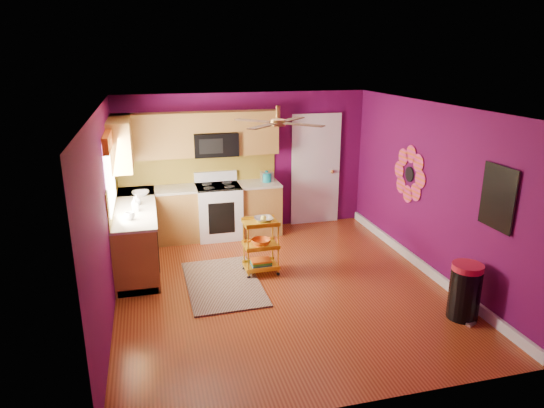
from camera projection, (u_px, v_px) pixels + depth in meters
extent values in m
plane|color=maroon|center=(281.00, 286.00, 6.85)|extent=(5.00, 5.00, 0.00)
cube|color=#570A44|center=(245.00, 163.00, 8.79)|extent=(4.50, 0.04, 2.50)
cube|color=#570A44|center=(359.00, 285.00, 4.17)|extent=(4.50, 0.04, 2.50)
cube|color=#570A44|center=(105.00, 215.00, 5.94)|extent=(0.04, 5.00, 2.50)
cube|color=#570A44|center=(431.00, 191.00, 7.01)|extent=(0.04, 5.00, 2.50)
cube|color=silver|center=(282.00, 107.00, 6.10)|extent=(4.50, 5.00, 0.04)
cube|color=white|center=(422.00, 265.00, 7.36)|extent=(0.05, 4.90, 0.14)
cube|color=olive|center=(137.00, 236.00, 7.50)|extent=(0.60, 2.30, 0.90)
cube|color=olive|center=(202.00, 213.00, 8.55)|extent=(2.80, 0.60, 0.90)
cube|color=beige|center=(134.00, 207.00, 7.36)|extent=(0.63, 2.30, 0.04)
cube|color=beige|center=(201.00, 188.00, 8.41)|extent=(2.80, 0.63, 0.04)
cube|color=black|center=(139.00, 259.00, 7.62)|extent=(0.54, 2.30, 0.10)
cube|color=black|center=(203.00, 234.00, 8.67)|extent=(2.80, 0.54, 0.10)
cube|color=white|center=(219.00, 212.00, 8.59)|extent=(0.76, 0.66, 0.92)
cube|color=black|center=(218.00, 187.00, 8.45)|extent=(0.76, 0.62, 0.03)
cube|color=white|center=(215.00, 176.00, 8.68)|extent=(0.76, 0.06, 0.18)
cube|color=black|center=(222.00, 218.00, 8.29)|extent=(0.45, 0.02, 0.55)
cube|color=olive|center=(153.00, 136.00, 8.09)|extent=(1.32, 0.33, 0.75)
cube|color=olive|center=(257.00, 132.00, 8.51)|extent=(0.72, 0.33, 0.75)
cube|color=olive|center=(214.00, 122.00, 8.27)|extent=(0.76, 0.33, 0.34)
cube|color=olive|center=(121.00, 142.00, 7.52)|extent=(0.33, 1.30, 0.75)
cube|color=black|center=(215.00, 144.00, 8.35)|extent=(0.76, 0.38, 0.40)
cube|color=olive|center=(198.00, 168.00, 8.59)|extent=(2.80, 0.01, 0.51)
cube|color=olive|center=(113.00, 191.00, 7.21)|extent=(0.01, 2.30, 0.51)
cube|color=white|center=(110.00, 172.00, 6.83)|extent=(0.03, 1.20, 1.00)
cube|color=#CD5612|center=(109.00, 139.00, 6.70)|extent=(0.08, 1.35, 0.22)
cube|color=white|center=(315.00, 171.00, 9.15)|extent=(0.85, 0.04, 2.05)
cube|color=white|center=(316.00, 171.00, 9.13)|extent=(0.95, 0.02, 2.15)
sphere|color=#BF8C3F|center=(332.00, 172.00, 9.19)|extent=(0.07, 0.07, 0.07)
cylinder|color=black|center=(409.00, 174.00, 7.53)|extent=(0.01, 0.24, 0.24)
cube|color=teal|center=(499.00, 198.00, 5.62)|extent=(0.03, 0.52, 0.72)
cube|color=black|center=(498.00, 198.00, 5.62)|extent=(0.01, 0.56, 0.76)
cylinder|color=#BF8C3F|center=(278.00, 112.00, 6.31)|extent=(0.06, 0.06, 0.16)
cylinder|color=#BF8C3F|center=(278.00, 123.00, 6.36)|extent=(0.20, 0.20, 0.08)
cube|color=#4C2D19|center=(292.00, 119.00, 6.67)|extent=(0.47, 0.47, 0.01)
cube|color=#4C2D19|center=(254.00, 121.00, 6.54)|extent=(0.47, 0.47, 0.01)
cube|color=#4C2D19|center=(263.00, 126.00, 6.04)|extent=(0.47, 0.47, 0.01)
cube|color=#4C2D19|center=(304.00, 125.00, 6.17)|extent=(0.47, 0.47, 0.01)
cube|color=black|center=(223.00, 283.00, 6.92)|extent=(1.05, 1.68, 0.02)
cylinder|color=gold|center=(248.00, 252.00, 6.94)|extent=(0.02, 0.02, 0.78)
cylinder|color=gold|center=(278.00, 249.00, 7.06)|extent=(0.02, 0.02, 0.78)
cylinder|color=gold|center=(244.00, 244.00, 7.23)|extent=(0.02, 0.02, 0.78)
cylinder|color=gold|center=(273.00, 241.00, 7.34)|extent=(0.02, 0.02, 0.78)
sphere|color=black|center=(249.00, 277.00, 7.06)|extent=(0.05, 0.05, 0.05)
sphere|color=black|center=(278.00, 274.00, 7.17)|extent=(0.05, 0.05, 0.05)
sphere|color=black|center=(244.00, 269.00, 7.35)|extent=(0.05, 0.05, 0.05)
sphere|color=black|center=(273.00, 265.00, 7.46)|extent=(0.05, 0.05, 0.05)
cube|color=gold|center=(261.00, 223.00, 7.03)|extent=(0.51, 0.37, 0.03)
cube|color=gold|center=(261.00, 246.00, 7.14)|extent=(0.51, 0.37, 0.03)
cube|color=gold|center=(261.00, 266.00, 7.24)|extent=(0.51, 0.37, 0.03)
imported|color=beige|center=(264.00, 220.00, 7.03)|extent=(0.28, 0.28, 0.07)
sphere|color=yellow|center=(264.00, 218.00, 7.02)|extent=(0.09, 0.09, 0.09)
imported|color=#CD5612|center=(261.00, 242.00, 7.12)|extent=(0.29, 0.29, 0.09)
cube|color=navy|center=(261.00, 264.00, 7.23)|extent=(0.29, 0.22, 0.04)
cube|color=#267233|center=(261.00, 262.00, 7.22)|extent=(0.29, 0.22, 0.03)
cube|color=#CD5612|center=(261.00, 260.00, 7.21)|extent=(0.29, 0.22, 0.03)
cylinder|color=black|center=(464.00, 294.00, 5.95)|extent=(0.49, 0.49, 0.64)
cylinder|color=red|center=(468.00, 267.00, 5.85)|extent=(0.38, 0.38, 0.08)
cube|color=beige|center=(471.00, 324.00, 5.87)|extent=(0.14, 0.11, 0.03)
cylinder|color=teal|center=(267.00, 177.00, 8.69)|extent=(0.18, 0.18, 0.16)
sphere|color=teal|center=(267.00, 172.00, 8.66)|extent=(0.06, 0.06, 0.06)
cube|color=beige|center=(267.00, 176.00, 8.71)|extent=(0.22, 0.15, 0.18)
imported|color=#EA3F72|center=(135.00, 204.00, 7.06)|extent=(0.10, 0.10, 0.21)
imported|color=white|center=(137.00, 200.00, 7.36)|extent=(0.13, 0.13, 0.17)
imported|color=white|center=(141.00, 193.00, 7.86)|extent=(0.27, 0.27, 0.07)
imported|color=white|center=(130.00, 216.00, 6.71)|extent=(0.14, 0.14, 0.11)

